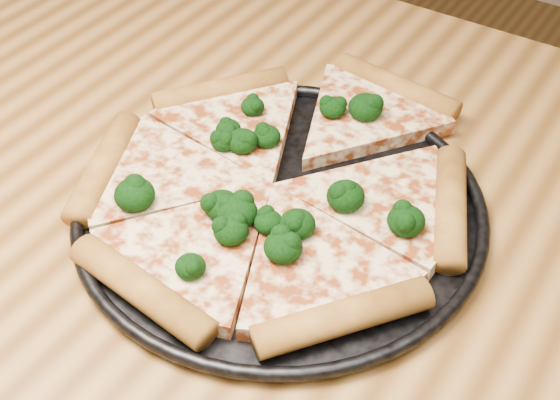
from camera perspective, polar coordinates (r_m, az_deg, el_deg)
The scene contains 4 objects.
dining_table at distance 0.76m, azimuth -8.60°, elevation -4.96°, with size 1.20×0.90×0.75m.
pizza_pan at distance 0.67m, azimuth 0.00°, elevation -0.52°, with size 0.36×0.36×0.02m.
pizza at distance 0.68m, azimuth -0.20°, elevation 1.36°, with size 0.37×0.40×0.03m.
broccoli_florets at distance 0.66m, azimuth -0.70°, elevation 1.28°, with size 0.24×0.28×0.03m.
Camera 1 is at (0.37, -0.36, 1.22)m, focal length 48.94 mm.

